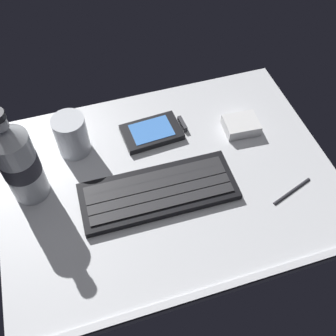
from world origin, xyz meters
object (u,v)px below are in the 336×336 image
(juice_cup, at_px, (72,136))
(water_bottle, at_px, (18,162))
(keyboard, at_px, (158,191))
(stylus_pen, at_px, (292,191))
(charger_block, at_px, (241,125))
(handheld_device, at_px, (155,132))

(juice_cup, xyz_separation_m, water_bottle, (-0.09, -0.08, 0.05))
(water_bottle, bearing_deg, keyboard, -18.71)
(stylus_pen, bearing_deg, charger_block, 80.34)
(handheld_device, distance_m, stylus_pen, 0.30)
(keyboard, bearing_deg, water_bottle, 161.29)
(juice_cup, relative_size, water_bottle, 0.41)
(water_bottle, xyz_separation_m, stylus_pen, (0.47, -0.15, -0.09))
(charger_block, distance_m, stylus_pen, 0.18)
(water_bottle, bearing_deg, juice_cup, 39.83)
(water_bottle, xyz_separation_m, charger_block, (0.44, 0.03, -0.08))
(handheld_device, distance_m, water_bottle, 0.28)
(water_bottle, bearing_deg, charger_block, 3.76)
(water_bottle, bearing_deg, stylus_pen, -17.42)
(handheld_device, distance_m, juice_cup, 0.17)
(juice_cup, bearing_deg, water_bottle, -140.17)
(juice_cup, height_order, charger_block, juice_cup)
(juice_cup, bearing_deg, handheld_device, -2.94)
(water_bottle, height_order, stylus_pen, water_bottle)
(handheld_device, bearing_deg, water_bottle, -164.95)
(handheld_device, bearing_deg, keyboard, -103.49)
(handheld_device, xyz_separation_m, charger_block, (0.18, -0.04, 0.00))
(juice_cup, distance_m, charger_block, 0.35)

